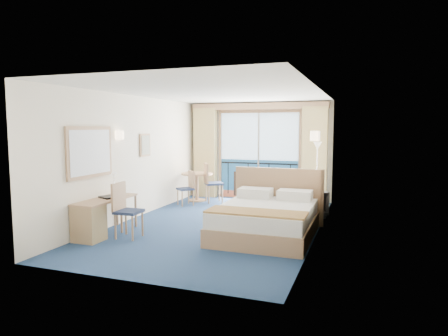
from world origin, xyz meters
TOP-DOWN VIEW (x-y plane):
  - floor at (0.00, 0.00)m, footprint 6.50×6.50m
  - room_walls at (0.00, 0.00)m, footprint 4.04×6.54m
  - balcony_door at (-0.01, 3.22)m, footprint 2.36×0.03m
  - curtain_left at (-1.55, 3.07)m, footprint 0.65×0.22m
  - curtain_right at (1.55, 3.07)m, footprint 0.65×0.22m
  - pelmet at (0.00, 3.10)m, footprint 3.80×0.25m
  - mirror at (-1.97, -1.50)m, footprint 0.05×1.25m
  - wall_print at (-1.97, 0.45)m, footprint 0.04×0.42m
  - sconce_left at (-1.94, -0.60)m, footprint 0.18×0.18m
  - sconce_right at (1.94, -0.15)m, footprint 0.18×0.18m
  - bed at (1.13, -0.48)m, footprint 1.85×2.20m
  - nightstand at (1.78, 1.05)m, footprint 0.40×0.38m
  - phone at (1.74, 1.04)m, footprint 0.17×0.13m
  - armchair at (1.64, 1.26)m, footprint 0.94×0.94m
  - floor_lamp at (1.69, 2.51)m, footprint 0.23×0.23m
  - desk at (-1.74, -1.78)m, footprint 0.50×1.44m
  - desk_chair at (-1.29, -1.46)m, footprint 0.45×0.44m
  - folder at (-1.75, -1.31)m, footprint 0.39×0.35m
  - desk_lamp at (-1.81, -1.01)m, footprint 0.11×0.11m
  - round_table at (-1.50, 2.32)m, footprint 0.85×0.85m
  - table_chair_a at (-1.06, 2.25)m, footprint 0.64×0.63m
  - table_chair_b at (-1.49, 1.73)m, footprint 0.54×0.54m

SIDE VIEW (x-z plane):
  - floor at x=0.00m, z-range 0.00..0.00m
  - nightstand at x=1.78m, z-range 0.00..0.53m
  - armchair at x=1.64m, z-range 0.00..0.62m
  - bed at x=1.13m, z-range -0.26..0.91m
  - desk at x=-1.74m, z-range 0.04..0.71m
  - table_chair_b at x=-1.49m, z-range 0.06..0.94m
  - phone at x=1.74m, z-range 0.53..0.60m
  - desk_chair at x=-1.29m, z-range 0.06..1.07m
  - round_table at x=-1.50m, z-range 0.20..0.97m
  - table_chair_a at x=-1.06m, z-range 0.07..1.12m
  - folder at x=-1.75m, z-range 0.68..0.71m
  - desk_lamp at x=-1.81m, z-range 0.78..1.20m
  - balcony_door at x=-0.01m, z-range -0.12..2.40m
  - floor_lamp at x=1.69m, z-range 0.43..2.08m
  - curtain_left at x=-1.55m, z-range 0.00..2.55m
  - curtain_right at x=1.55m, z-range 0.00..2.55m
  - mirror at x=-1.97m, z-range 1.08..2.03m
  - wall_print at x=-1.97m, z-range 1.34..1.86m
  - room_walls at x=0.00m, z-range 0.42..3.14m
  - sconce_left at x=-1.94m, z-range 1.76..1.94m
  - sconce_right at x=1.94m, z-range 1.76..1.94m
  - pelmet at x=0.00m, z-range 2.49..2.67m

